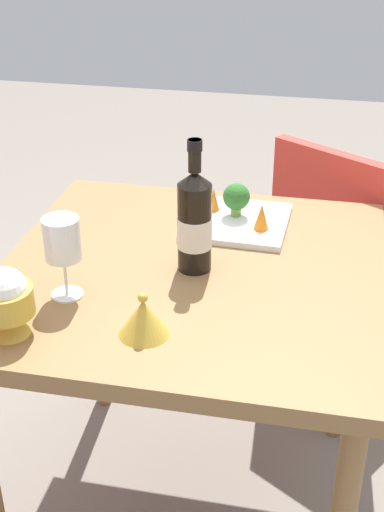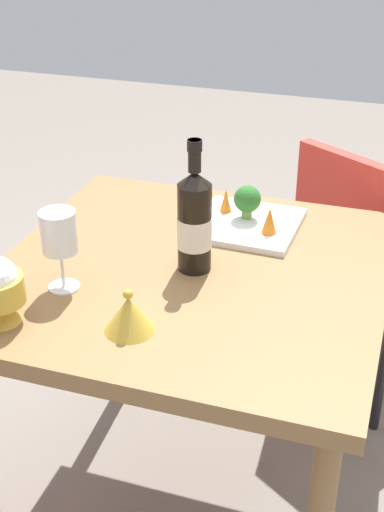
% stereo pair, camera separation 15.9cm
% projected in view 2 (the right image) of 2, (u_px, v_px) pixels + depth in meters
% --- Properties ---
extents(ground_plane, '(8.00, 8.00, 0.00)m').
position_uv_depth(ground_plane, '(192.00, 505.00, 1.97)').
color(ground_plane, gray).
extents(dining_table, '(0.86, 0.86, 0.76)m').
position_uv_depth(dining_table, '(192.00, 303.00, 1.65)').
color(dining_table, olive).
rests_on(dining_table, ground_plane).
extents(chair_by_wall, '(0.55, 0.55, 0.85)m').
position_uv_depth(chair_by_wall, '(363.00, 253.00, 2.14)').
color(chair_by_wall, red).
rests_on(chair_by_wall, ground_plane).
extents(wine_bottle, '(0.08, 0.08, 0.30)m').
position_uv_depth(wine_bottle, '(195.00, 221.00, 1.55)').
color(wine_bottle, black).
rests_on(wine_bottle, dining_table).
extents(wine_glass, '(0.08, 0.08, 0.18)m').
position_uv_depth(wine_glass, '(59.00, 234.00, 1.47)').
color(wine_glass, white).
rests_on(wine_glass, dining_table).
extents(rice_bowl_lid, '(0.10, 0.10, 0.09)m').
position_uv_depth(rice_bowl_lid, '(129.00, 314.00, 1.37)').
color(rice_bowl_lid, gold).
rests_on(rice_bowl_lid, dining_table).
extents(serving_plate, '(0.26, 0.26, 0.02)m').
position_uv_depth(serving_plate, '(247.00, 224.00, 1.78)').
color(serving_plate, white).
rests_on(serving_plate, dining_table).
extents(broccoli_floret, '(0.07, 0.07, 0.09)m').
position_uv_depth(broccoli_floret, '(247.00, 200.00, 1.77)').
color(broccoli_floret, '#729E4C').
rests_on(broccoli_floret, serving_plate).
extents(carrot_garnish_left, '(0.03, 0.03, 0.06)m').
position_uv_depth(carrot_garnish_left, '(227.00, 201.00, 1.81)').
color(carrot_garnish_left, orange).
rests_on(carrot_garnish_left, serving_plate).
extents(carrot_garnish_right, '(0.04, 0.04, 0.07)m').
position_uv_depth(carrot_garnish_right, '(269.00, 220.00, 1.71)').
color(carrot_garnish_right, orange).
rests_on(carrot_garnish_right, serving_plate).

